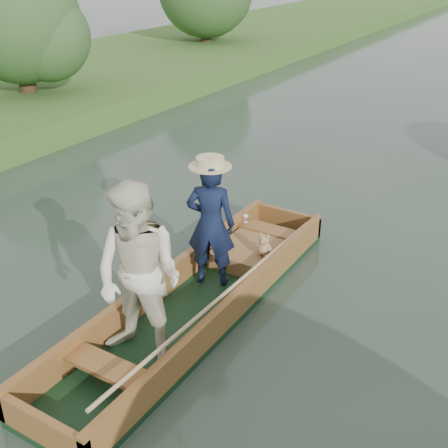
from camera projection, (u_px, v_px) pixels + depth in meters
The scene contains 3 objects.
ground at pixel (199, 312), 6.90m from camera, with size 120.00×120.00×0.00m, color #283D30.
trees_far at pixel (433, 24), 13.12m from camera, with size 23.00×13.88×4.44m.
punt at pixel (178, 273), 6.29m from camera, with size 1.12×5.00×2.07m.
Camera 1 is at (3.24, -4.70, 4.03)m, focal length 45.00 mm.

